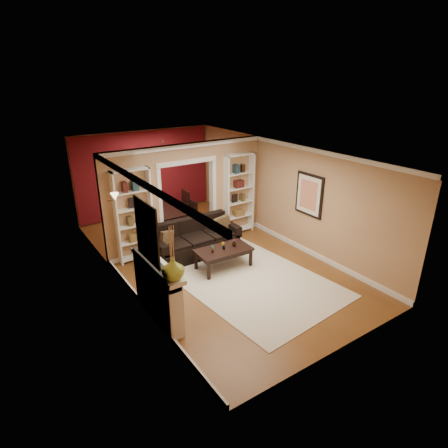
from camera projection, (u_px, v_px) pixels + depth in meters
floor at (212, 259)px, 9.38m from camera, size 8.00×8.00×0.00m
ceiling at (210, 151)px, 8.37m from camera, size 8.00×8.00×0.00m
wall_back at (145, 173)px, 11.96m from camera, size 8.00×0.00×8.00m
wall_front at (347, 280)px, 5.79m from camera, size 8.00×0.00×8.00m
wall_left at (119, 228)px, 7.72m from camera, size 0.00×8.00×8.00m
wall_right at (282, 192)px, 10.04m from camera, size 0.00×8.00×8.00m
partition_wall at (187, 195)px, 9.80m from camera, size 4.50×0.15×2.70m
red_back_panel at (146, 174)px, 11.95m from camera, size 4.44×0.04×2.64m
dining_window at (146, 167)px, 11.83m from camera, size 0.78×0.03×0.98m
area_rug at (251, 281)px, 8.38m from camera, size 3.07×4.06×0.01m
sofa at (195, 238)px, 9.46m from camera, size 2.25×0.97×0.88m
pillow_left at (167, 239)px, 8.97m from camera, size 0.39×0.24×0.38m
pillow_right at (222, 224)px, 9.78m from camera, size 0.45×0.18×0.44m
coffee_table at (224, 258)px, 8.86m from camera, size 1.32×0.75×0.49m
plant_left at (213, 249)px, 8.58m from camera, size 0.11×0.12×0.19m
plant_center at (224, 246)px, 8.74m from camera, size 0.12×0.12×0.18m
plant_right at (234, 242)px, 8.89m from camera, size 0.14×0.14×0.18m
bookshelf_left at (134, 216)px, 8.95m from camera, size 0.90×0.30×2.30m
bookshelf_right at (239, 194)px, 10.54m from camera, size 0.90×0.30×2.30m
fireplace at (159, 291)px, 6.94m from camera, size 0.32×1.70×1.16m
vase at (173, 268)px, 6.12m from camera, size 0.40×0.40×0.40m
mirror at (147, 232)px, 6.41m from camera, size 0.03×0.95×1.10m
wall_sconce at (112, 198)px, 8.02m from camera, size 0.18×0.18×0.22m
framed_art at (309, 195)px, 9.17m from camera, size 0.04×0.85×1.05m
dining_table at (167, 217)px, 11.27m from camera, size 1.65×0.92×0.58m
dining_chair_nw at (154, 220)px, 10.70m from camera, size 0.47×0.47×0.84m
dining_chair_ne at (188, 214)px, 11.28m from camera, size 0.44×0.44×0.77m
dining_chair_sw at (146, 212)px, 11.15m from camera, size 0.51×0.51×0.94m
dining_chair_se at (179, 205)px, 11.71m from camera, size 0.54×0.54×0.94m
chandelier at (161, 160)px, 10.71m from camera, size 0.50×0.50×0.30m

